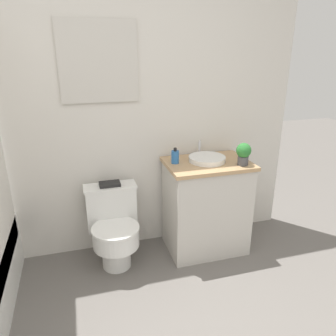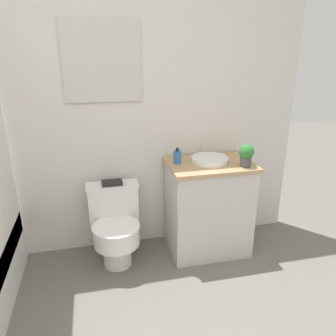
{
  "view_description": "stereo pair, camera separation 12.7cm",
  "coord_description": "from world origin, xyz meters",
  "px_view_note": "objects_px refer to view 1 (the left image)",
  "views": [
    {
      "loc": [
        -0.12,
        -0.71,
        1.68
      ],
      "look_at": [
        0.49,
        1.41,
        0.86
      ],
      "focal_mm": 35.0,
      "sensor_mm": 36.0,
      "label": 1
    },
    {
      "loc": [
        0.0,
        -0.74,
        1.68
      ],
      "look_at": [
        0.49,
        1.41,
        0.86
      ],
      "focal_mm": 35.0,
      "sensor_mm": 36.0,
      "label": 2
    }
  ],
  "objects_px": {
    "potted_plant": "(244,153)",
    "soap_bottle": "(175,157)",
    "toilet": "(114,226)",
    "sink": "(207,159)",
    "book_on_tank": "(110,184)"
  },
  "relations": [
    {
      "from": "toilet",
      "to": "sink",
      "type": "xyz_separation_m",
      "value": [
        0.79,
        0.02,
        0.49
      ]
    },
    {
      "from": "sink",
      "to": "book_on_tank",
      "type": "height_order",
      "value": "sink"
    },
    {
      "from": "potted_plant",
      "to": "sink",
      "type": "bearing_deg",
      "value": 145.66
    },
    {
      "from": "sink",
      "to": "potted_plant",
      "type": "xyz_separation_m",
      "value": [
        0.24,
        -0.16,
        0.08
      ]
    },
    {
      "from": "book_on_tank",
      "to": "potted_plant",
      "type": "bearing_deg",
      "value": -14.52
    },
    {
      "from": "potted_plant",
      "to": "soap_bottle",
      "type": "bearing_deg",
      "value": 159.2
    },
    {
      "from": "toilet",
      "to": "sink",
      "type": "relative_size",
      "value": 1.9
    },
    {
      "from": "toilet",
      "to": "potted_plant",
      "type": "bearing_deg",
      "value": -8.15
    },
    {
      "from": "soap_bottle",
      "to": "potted_plant",
      "type": "distance_m",
      "value": 0.54
    },
    {
      "from": "soap_bottle",
      "to": "potted_plant",
      "type": "height_order",
      "value": "potted_plant"
    },
    {
      "from": "toilet",
      "to": "soap_bottle",
      "type": "height_order",
      "value": "soap_bottle"
    },
    {
      "from": "sink",
      "to": "potted_plant",
      "type": "distance_m",
      "value": 0.3
    },
    {
      "from": "sink",
      "to": "book_on_tank",
      "type": "relative_size",
      "value": 2.03
    },
    {
      "from": "toilet",
      "to": "book_on_tank",
      "type": "relative_size",
      "value": 3.86
    },
    {
      "from": "toilet",
      "to": "soap_bottle",
      "type": "xyz_separation_m",
      "value": [
        0.52,
        0.04,
        0.53
      ]
    }
  ]
}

